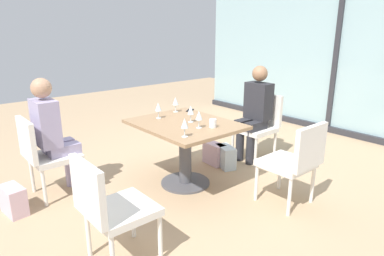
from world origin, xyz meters
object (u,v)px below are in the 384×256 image
chair_front_left (44,152)px  handbag_2 (214,154)px  chair_near_window (259,122)px  wine_glass_2 (191,110)px  dining_table_main (185,139)px  wine_glass_3 (158,107)px  cell_phone_on_table (190,110)px  person_front_left (53,131)px  wine_glass_0 (185,124)px  coffee_cup (213,123)px  chair_front_right (109,205)px  wine_glass_1 (199,116)px  person_near_window (255,109)px  handbag_1 (13,200)px  handbag_0 (226,157)px  chair_far_right (295,159)px  wine_glass_4 (175,101)px

chair_front_left → handbag_2: 2.05m
chair_near_window → wine_glass_2: size_ratio=4.70×
dining_table_main → wine_glass_3: bearing=-161.5°
cell_phone_on_table → handbag_2: (0.18, 0.26, -0.59)m
person_front_left → wine_glass_2: bearing=59.5°
wine_glass_3 → wine_glass_0: bearing=-15.6°
chair_near_window → handbag_2: size_ratio=2.90×
chair_near_window → chair_front_left: 2.69m
coffee_cup → chair_front_left: bearing=-126.6°
chair_front_right → wine_glass_1: 1.41m
chair_front_right → wine_glass_3: wine_glass_3 is taller
person_near_window → person_front_left: size_ratio=1.00×
wine_glass_2 → chair_front_left: bearing=-118.5°
dining_table_main → handbag_2: 0.80m
person_front_left → wine_glass_2: (0.74, 1.25, 0.16)m
chair_front_right → handbag_2: bearing=115.4°
handbag_1 → chair_near_window: bearing=71.7°
person_front_left → wine_glass_0: person_front_left is taller
person_near_window → handbag_2: bearing=-112.4°
handbag_0 → chair_far_right: bearing=10.5°
chair_front_left → coffee_cup: chair_front_left is taller
wine_glass_2 → coffee_cup: 0.32m
chair_far_right → cell_phone_on_table: chair_far_right is taller
wine_glass_1 → wine_glass_4: 0.75m
dining_table_main → handbag_0: dining_table_main is taller
wine_glass_0 → wine_glass_2: size_ratio=1.00×
wine_glass_4 → wine_glass_0: bearing=-32.7°
person_near_window → handbag_1: bearing=-101.1°
chair_far_right → person_front_left: person_front_left is taller
handbag_2 → chair_front_right: bearing=-60.6°
wine_glass_2 → cell_phone_on_table: wine_glass_2 is taller
handbag_0 → chair_front_left: bearing=-88.7°
chair_front_left → person_front_left: 0.23m
handbag_2 → chair_front_left: bearing=-100.3°
wine_glass_1 → coffee_cup: wine_glass_1 is taller
person_front_left → wine_glass_3: (0.37, 1.07, 0.16)m
chair_far_right → wine_glass_2: 1.20m
coffee_cup → wine_glass_3: bearing=-161.7°
wine_glass_3 → handbag_1: wine_glass_3 is taller
chair_near_window → handbag_1: 3.05m
dining_table_main → chair_far_right: 1.19m
person_near_window → chair_far_right: bearing=-32.1°
person_near_window → coffee_cup: size_ratio=14.00×
wine_glass_2 → cell_phone_on_table: (-0.41, 0.34, -0.13)m
wine_glass_1 → wine_glass_3: 0.60m
chair_near_window → person_front_left: size_ratio=0.69×
wine_glass_4 → handbag_0: (0.42, 0.48, -0.72)m
chair_far_right → wine_glass_2: size_ratio=4.70×
coffee_cup → cell_phone_on_table: (-0.72, 0.29, -0.04)m
wine_glass_2 → dining_table_main: bearing=-108.6°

